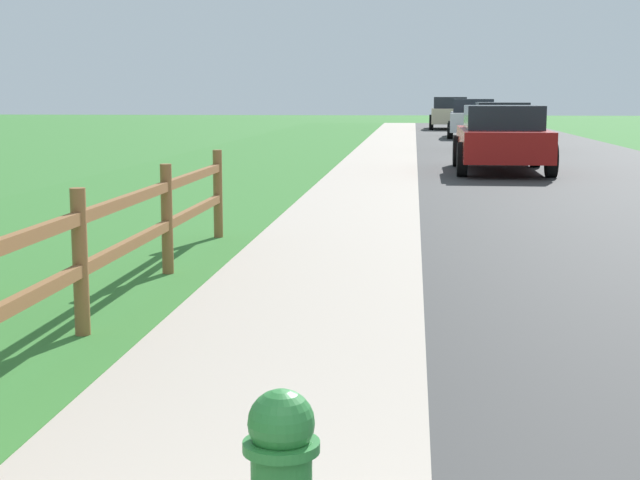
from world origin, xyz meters
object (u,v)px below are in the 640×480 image
at_px(parked_car_black, 501,126).
at_px(parked_suv_red, 502,138).
at_px(parked_car_beige, 450,113).
at_px(parked_car_white, 473,118).

bearing_deg(parked_car_black, parked_suv_red, -95.10).
distance_m(parked_car_black, parked_car_beige, 19.89).
xyz_separation_m(parked_suv_red, parked_car_white, (0.47, 18.36, 0.03)).
relative_size(parked_car_black, parked_car_white, 0.87).
bearing_deg(parked_suv_red, parked_car_beige, 90.25).
bearing_deg(parked_car_black, parked_car_beige, 92.60).
height_order(parked_car_white, parked_car_beige, parked_car_beige).
bearing_deg(parked_suv_red, parked_car_white, 88.54).
bearing_deg(parked_car_beige, parked_suv_red, -89.75).
distance_m(parked_suv_red, parked_car_beige, 28.59).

